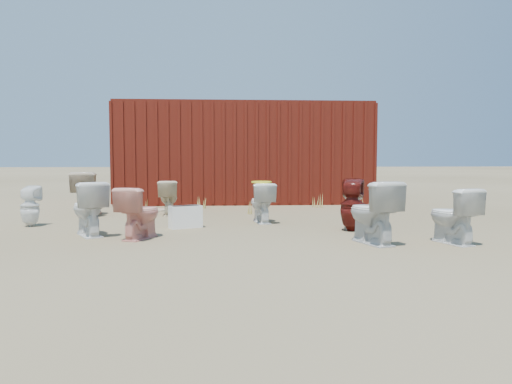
{
  "coord_description": "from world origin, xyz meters",
  "views": [
    {
      "loc": [
        -0.54,
        -7.33,
        1.11
      ],
      "look_at": [
        0.0,
        0.6,
        0.55
      ],
      "focal_mm": 35.0,
      "sensor_mm": 36.0,
      "label": 1
    }
  ],
  "objects": [
    {
      "name": "ground",
      "position": [
        0.0,
        0.0,
        0.0
      ],
      "size": [
        100.0,
        100.0,
        0.0
      ],
      "primitive_type": "plane",
      "color": "brown",
      "rests_on": "ground"
    },
    {
      "name": "toilet_front_maroon",
      "position": [
        1.4,
        -0.02,
        0.39
      ],
      "size": [
        0.45,
        0.46,
        0.78
      ],
      "primitive_type": "imported",
      "rotation": [
        0.0,
        0.0,
        2.8
      ],
      "color": "#58130F",
      "rests_on": "ground"
    },
    {
      "name": "shipping_container",
      "position": [
        0.0,
        5.2,
        1.2
      ],
      "size": [
        6.0,
        2.4,
        2.4
      ],
      "primitive_type": "cube",
      "color": "#4E1A0D",
      "rests_on": "ground"
    },
    {
      "name": "toilet_back_yellowlid",
      "position": [
        0.12,
        1.03,
        0.34
      ],
      "size": [
        0.46,
        0.71,
        0.68
      ],
      "primitive_type": "imported",
      "rotation": [
        0.0,
        0.0,
        3.28
      ],
      "color": "white",
      "rests_on": "ground"
    },
    {
      "name": "toilet_front_e",
      "position": [
        2.4,
        -1.18,
        0.36
      ],
      "size": [
        0.59,
        0.79,
        0.72
      ],
      "primitive_type": "imported",
      "rotation": [
        0.0,
        0.0,
        3.44
      ],
      "color": "white",
      "rests_on": "ground"
    },
    {
      "name": "yellow_lid",
      "position": [
        0.12,
        1.03,
        0.69
      ],
      "size": [
        0.34,
        0.43,
        0.02
      ],
      "primitive_type": "ellipsoid",
      "color": "yellow",
      "rests_on": "toilet_back_yellowlid"
    },
    {
      "name": "toilet_front_c",
      "position": [
        1.38,
        -1.12,
        0.4
      ],
      "size": [
        0.66,
        0.89,
        0.81
      ],
      "primitive_type": "imported",
      "rotation": [
        0.0,
        0.0,
        3.44
      ],
      "color": "silver",
      "rests_on": "ground"
    },
    {
      "name": "loose_lid_near",
      "position": [
        -1.89,
        3.05,
        0.01
      ],
      "size": [
        0.49,
        0.57,
        0.02
      ],
      "primitive_type": "ellipsoid",
      "rotation": [
        0.0,
        0.0,
        -0.24
      ],
      "color": "#C8B891",
      "rests_on": "ground"
    },
    {
      "name": "toilet_back_a",
      "position": [
        -3.6,
        0.8,
        0.33
      ],
      "size": [
        0.33,
        0.34,
        0.65
      ],
      "primitive_type": "imported",
      "rotation": [
        0.0,
        0.0,
        3.01
      ],
      "color": "white",
      "rests_on": "ground"
    },
    {
      "name": "toilet_back_e",
      "position": [
        1.51,
        0.3,
        0.35
      ],
      "size": [
        0.38,
        0.38,
        0.7
      ],
      "primitive_type": "imported",
      "rotation": [
        0.0,
        0.0,
        2.91
      ],
      "color": "silver",
      "rests_on": "ground"
    },
    {
      "name": "weed_clump_b",
      "position": [
        0.04,
        2.28,
        0.12
      ],
      "size": [
        0.32,
        0.32,
        0.24
      ],
      "primitive_type": "cone",
      "color": "#A79443",
      "rests_on": "ground"
    },
    {
      "name": "toilet_back_beige_left",
      "position": [
        -3.06,
        2.29,
        0.42
      ],
      "size": [
        0.54,
        0.86,
        0.83
      ],
      "primitive_type": "imported",
      "rotation": [
        0.0,
        0.0,
        3.04
      ],
      "color": "#C3AC8E",
      "rests_on": "ground"
    },
    {
      "name": "loose_tank",
      "position": [
        -1.11,
        0.47,
        0.17
      ],
      "size": [
        0.54,
        0.39,
        0.35
      ],
      "primitive_type": "cube",
      "rotation": [
        0.0,
        0.0,
        0.43
      ],
      "color": "white",
      "rests_on": "ground"
    },
    {
      "name": "loose_lid_far",
      "position": [
        -2.13,
        3.5,
        0.01
      ],
      "size": [
        0.58,
        0.59,
        0.02
      ],
      "primitive_type": "ellipsoid",
      "rotation": [
        0.0,
        0.0,
        0.78
      ],
      "color": "#C2B08D",
      "rests_on": "ground"
    },
    {
      "name": "weed_clump_f",
      "position": [
        3.09,
        0.29,
        0.11
      ],
      "size": [
        0.28,
        0.28,
        0.21
      ],
      "primitive_type": "cone",
      "color": "#A79443",
      "rests_on": "ground"
    },
    {
      "name": "weed_clump_e",
      "position": [
        1.51,
        3.5,
        0.15
      ],
      "size": [
        0.34,
        0.34,
        0.29
      ],
      "primitive_type": "cone",
      "color": "#A79443",
      "rests_on": "ground"
    },
    {
      "name": "weed_clump_c",
      "position": [
        2.45,
        2.49,
        0.17
      ],
      "size": [
        0.36,
        0.36,
        0.35
      ],
      "primitive_type": "cone",
      "color": "#A79443",
      "rests_on": "ground"
    },
    {
      "name": "toilet_front_a",
      "position": [
        -2.42,
        -0.21,
        0.38
      ],
      "size": [
        0.73,
        0.86,
        0.77
      ],
      "primitive_type": "imported",
      "rotation": [
        0.0,
        0.0,
        3.62
      ],
      "color": "white",
      "rests_on": "ground"
    },
    {
      "name": "weed_clump_d",
      "position": [
        -1.01,
        3.5,
        0.12
      ],
      "size": [
        0.3,
        0.3,
        0.24
      ],
      "primitive_type": "cone",
      "color": "#A79443",
      "rests_on": "ground"
    },
    {
      "name": "toilet_back_beige_right",
      "position": [
        -1.57,
        2.29,
        0.33
      ],
      "size": [
        0.41,
        0.67,
        0.66
      ],
      "primitive_type": "imported",
      "rotation": [
        0.0,
        0.0,
        3.2
      ],
      "color": "beige",
      "rests_on": "ground"
    },
    {
      "name": "weed_clump_a",
      "position": [
        -2.17,
        2.71,
        0.16
      ],
      "size": [
        0.36,
        0.36,
        0.31
      ],
      "primitive_type": "cone",
      "color": "#A79443",
      "rests_on": "ground"
    },
    {
      "name": "toilet_front_pink",
      "position": [
        -1.66,
        -0.52,
        0.35
      ],
      "size": [
        0.64,
        0.79,
        0.71
      ],
      "primitive_type": "imported",
      "rotation": [
        0.0,
        0.0,
        2.72
      ],
      "color": "#F29D8C",
      "rests_on": "ground"
    }
  ]
}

